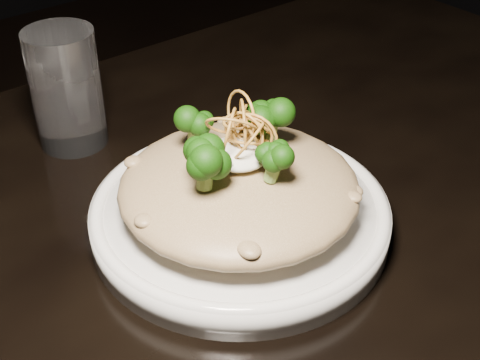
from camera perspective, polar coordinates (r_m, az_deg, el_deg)
name	(u,v)px	position (r m, az deg, el deg)	size (l,w,h in m)	color
table	(292,268)	(0.70, 4.42, -7.52)	(1.10, 0.80, 0.75)	black
plate	(240,217)	(0.61, 0.00, -3.14)	(0.27, 0.27, 0.03)	white
risotto	(239,187)	(0.58, -0.07, -0.58)	(0.21, 0.21, 0.05)	brown
broccoli	(239,139)	(0.56, -0.07, 3.49)	(0.13, 0.13, 0.05)	black
cheese	(238,154)	(0.57, -0.15, 2.28)	(0.05, 0.05, 0.02)	white
shallots	(241,126)	(0.56, 0.11, 4.64)	(0.05, 0.05, 0.03)	brown
drinking_glass	(66,89)	(0.73, -14.60, 7.51)	(0.07, 0.07, 0.13)	white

